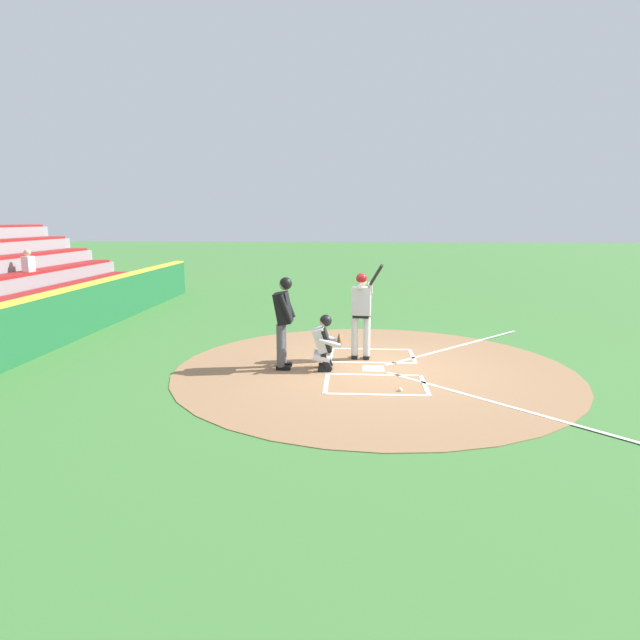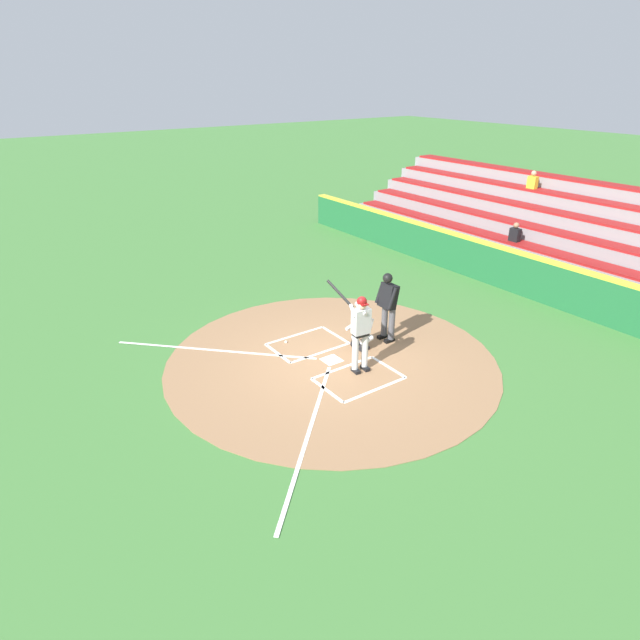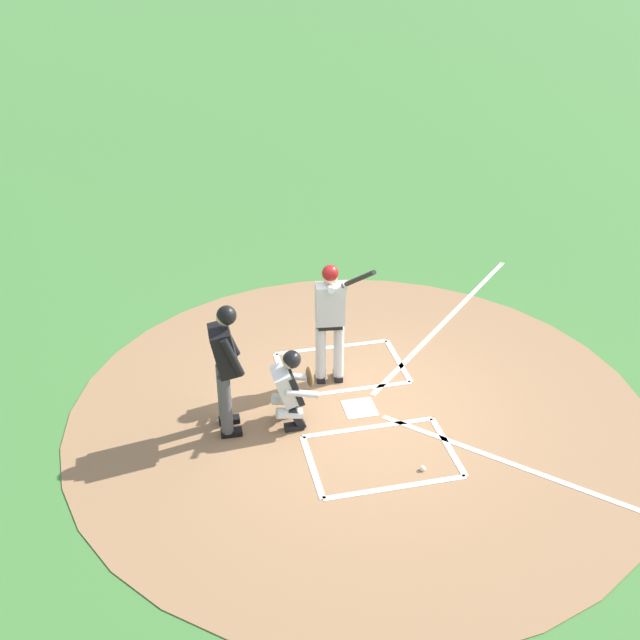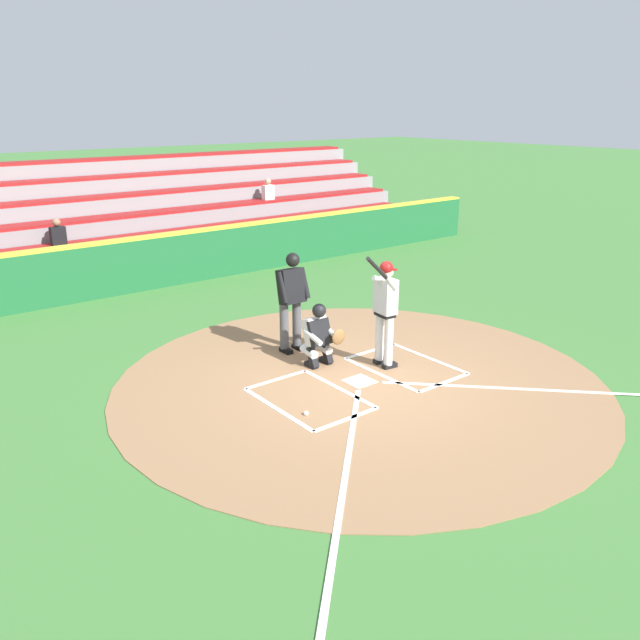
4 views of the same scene
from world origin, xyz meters
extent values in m
plane|color=#427A38|center=(0.00, 0.00, 0.00)|extent=(120.00, 120.00, 0.00)
cylinder|color=#99704C|center=(0.00, 0.00, 0.01)|extent=(8.00, 8.00, 0.01)
cube|color=white|center=(0.00, 0.00, 0.01)|extent=(0.44, 0.44, 0.01)
cube|color=white|center=(-1.05, -0.90, 0.01)|extent=(1.20, 0.08, 0.01)
cube|color=white|center=(-1.05, 0.90, 0.01)|extent=(1.20, 0.08, 0.01)
cube|color=white|center=(-0.45, 0.00, 0.01)|extent=(0.08, 1.80, 0.01)
cube|color=white|center=(-1.65, 0.00, 0.01)|extent=(0.08, 1.80, 0.01)
cube|color=white|center=(1.05, -0.90, 0.01)|extent=(1.20, 0.08, 0.01)
cube|color=white|center=(1.05, 0.90, 0.01)|extent=(1.20, 0.08, 0.01)
cube|color=white|center=(0.45, 0.00, 0.01)|extent=(0.08, 1.80, 0.01)
cube|color=white|center=(1.65, 0.00, 0.01)|extent=(0.08, 1.80, 0.01)
cube|color=white|center=(2.10, 2.10, 0.01)|extent=(3.73, 3.73, 0.01)
cube|color=white|center=(-2.10, 2.10, 0.01)|extent=(3.73, 3.73, 0.01)
cylinder|color=silver|center=(-0.78, -0.38, 0.50)|extent=(0.15, 0.15, 0.84)
cube|color=black|center=(-0.82, -0.37, 0.04)|extent=(0.27, 0.15, 0.09)
cylinder|color=silver|center=(-0.75, -0.12, 0.50)|extent=(0.15, 0.15, 0.84)
cube|color=black|center=(-0.79, -0.12, 0.04)|extent=(0.27, 0.15, 0.09)
cube|color=black|center=(-0.77, -0.25, 0.97)|extent=(0.26, 0.36, 0.10)
cube|color=#BCBCBC|center=(-0.77, -0.25, 1.28)|extent=(0.29, 0.43, 0.60)
sphere|color=beige|center=(-0.79, -0.25, 1.69)|extent=(0.21, 0.21, 0.21)
sphere|color=maroon|center=(-0.77, -0.25, 1.76)|extent=(0.23, 0.23, 0.23)
cube|color=maroon|center=(-0.87, -0.24, 1.73)|extent=(0.13, 0.18, 0.02)
cylinder|color=#BCBCBC|center=(-0.72, -0.27, 1.56)|extent=(0.44, 0.14, 0.21)
cylinder|color=#BCBCBC|center=(-0.69, -0.06, 1.56)|extent=(0.27, 0.12, 0.29)
cylinder|color=black|center=(-0.32, 0.03, 1.86)|extent=(0.71, 0.29, 0.53)
cylinder|color=black|center=(-0.64, -0.08, 1.62)|extent=(0.09, 0.10, 0.08)
cube|color=black|center=(-0.06, -0.98, 0.04)|extent=(0.12, 0.26, 0.09)
cube|color=black|center=(-0.06, -0.94, 0.20)|extent=(0.12, 0.24, 0.37)
cylinder|color=silver|center=(-0.06, -1.04, 0.28)|extent=(0.15, 0.36, 0.21)
cube|color=black|center=(0.26, -0.98, 0.04)|extent=(0.12, 0.26, 0.09)
cube|color=black|center=(0.26, -0.94, 0.20)|extent=(0.12, 0.24, 0.37)
cylinder|color=silver|center=(0.26, -1.04, 0.28)|extent=(0.15, 0.36, 0.21)
cube|color=silver|center=(0.10, -1.05, 0.62)|extent=(0.40, 0.36, 0.52)
cube|color=black|center=(0.10, -0.94, 0.62)|extent=(0.42, 0.22, 0.46)
sphere|color=beige|center=(0.10, -0.98, 0.99)|extent=(0.21, 0.21, 0.21)
sphere|color=black|center=(0.10, -0.96, 1.01)|extent=(0.24, 0.24, 0.24)
cylinder|color=silver|center=(-0.10, -0.88, 0.60)|extent=(0.10, 0.45, 0.20)
cylinder|color=silver|center=(0.30, -0.88, 0.60)|extent=(0.10, 0.45, 0.20)
ellipsoid|color=brown|center=(-0.11, -0.68, 0.57)|extent=(0.28, 0.10, 0.28)
cylinder|color=#4C4C51|center=(-0.08, -1.85, 0.51)|extent=(0.16, 0.16, 0.86)
cube|color=black|center=(-0.08, -1.80, 0.04)|extent=(0.13, 0.28, 0.09)
cylinder|color=#4C4C51|center=(0.20, -1.86, 0.51)|extent=(0.16, 0.16, 0.86)
cube|color=black|center=(0.20, -1.81, 0.04)|extent=(0.13, 0.28, 0.09)
cube|color=black|center=(0.06, -1.81, 1.25)|extent=(0.44, 0.37, 0.66)
sphere|color=tan|center=(0.06, -1.77, 1.72)|extent=(0.22, 0.22, 0.22)
sphere|color=black|center=(0.06, -1.75, 1.74)|extent=(0.25, 0.25, 0.25)
cylinder|color=black|center=(-0.18, -1.73, 1.28)|extent=(0.10, 0.29, 0.56)
cylinder|color=black|center=(0.30, -1.74, 1.28)|extent=(0.10, 0.29, 0.56)
sphere|color=white|center=(1.42, 0.42, 0.04)|extent=(0.07, 0.07, 0.07)
cube|color=#1E6033|center=(0.00, -7.50, 0.62)|extent=(22.00, 0.36, 1.25)
cube|color=yellow|center=(0.00, -7.50, 1.28)|extent=(22.00, 0.32, 0.06)
cube|color=gray|center=(0.00, -8.53, 0.23)|extent=(20.00, 0.85, 0.45)
cube|color=maroon|center=(0.00, -8.53, 0.49)|extent=(19.60, 0.72, 0.08)
cube|color=gray|center=(0.00, -9.38, 0.45)|extent=(20.00, 0.85, 0.90)
cube|color=maroon|center=(0.00, -9.38, 0.94)|extent=(19.60, 0.72, 0.08)
cube|color=gray|center=(0.00, -10.22, 0.68)|extent=(20.00, 0.85, 1.35)
cube|color=maroon|center=(0.00, -10.22, 1.39)|extent=(19.60, 0.72, 0.08)
cube|color=gray|center=(0.00, -11.07, 0.90)|extent=(20.00, 0.85, 1.80)
cube|color=maroon|center=(0.00, -11.07, 1.84)|extent=(19.60, 0.72, 0.08)
cube|color=gray|center=(0.00, -11.92, 1.12)|extent=(20.00, 0.85, 2.25)
cube|color=maroon|center=(0.00, -11.92, 2.29)|extent=(19.60, 0.72, 0.08)
cube|color=gray|center=(0.00, -12.77, 1.35)|extent=(20.00, 0.85, 2.70)
cube|color=maroon|center=(0.00, -12.77, 2.74)|extent=(19.60, 0.72, 0.08)
cube|color=black|center=(1.83, -9.32, 1.21)|extent=(0.36, 0.22, 0.46)
sphere|color=#9E7051|center=(1.83, -9.32, 1.55)|extent=(0.20, 0.20, 0.20)
cube|color=yellow|center=(3.16, -11.87, 2.56)|extent=(0.36, 0.22, 0.46)
sphere|color=tan|center=(3.16, -11.87, 2.90)|extent=(0.20, 0.20, 0.20)
camera|label=1|loc=(10.56, -0.42, 3.00)|focal=30.21mm
camera|label=2|loc=(-9.16, 6.81, 6.34)|focal=30.05mm
camera|label=3|loc=(8.19, -2.40, 6.27)|focal=42.46mm
camera|label=4|loc=(6.51, 7.25, 4.33)|focal=36.22mm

